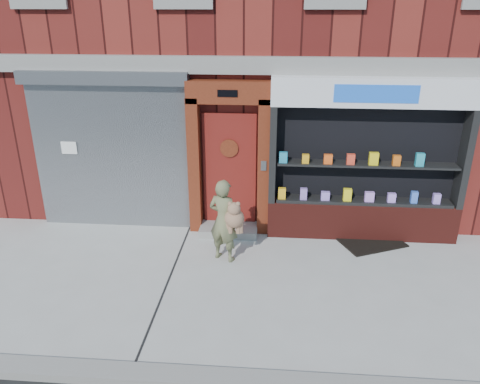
# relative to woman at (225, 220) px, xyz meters

# --- Properties ---
(ground) EXTENTS (80.00, 80.00, 0.00)m
(ground) POSITION_rel_woman_xyz_m (0.70, -0.72, -0.75)
(ground) COLOR #9E9E99
(ground) RESTS_ON ground
(curb) EXTENTS (60.00, 0.30, 0.12)m
(curb) POSITION_rel_woman_xyz_m (0.70, -2.87, -0.69)
(curb) COLOR gray
(curb) RESTS_ON ground
(building) EXTENTS (12.00, 8.16, 8.00)m
(building) POSITION_rel_woman_xyz_m (0.70, 5.27, 3.25)
(building) COLOR #4A1311
(building) RESTS_ON ground
(shutter_bay) EXTENTS (3.10, 0.30, 3.04)m
(shutter_bay) POSITION_rel_woman_xyz_m (-2.30, 1.20, 0.97)
(shutter_bay) COLOR gray
(shutter_bay) RESTS_ON ground
(red_door_bay) EXTENTS (1.52, 0.58, 2.90)m
(red_door_bay) POSITION_rel_woman_xyz_m (-0.05, 1.14, 0.70)
(red_door_bay) COLOR #511C0D
(red_door_bay) RESTS_ON ground
(pharmacy_bay) EXTENTS (3.50, 0.41, 3.00)m
(pharmacy_bay) POSITION_rel_woman_xyz_m (2.45, 1.09, 0.62)
(pharmacy_bay) COLOR #581A14
(pharmacy_bay) RESTS_ON ground
(woman) EXTENTS (0.67, 0.53, 1.47)m
(woman) POSITION_rel_woman_xyz_m (0.00, 0.00, 0.00)
(woman) COLOR #6A6C47
(woman) RESTS_ON ground
(doormat) EXTENTS (1.35, 1.18, 0.03)m
(doormat) POSITION_rel_woman_xyz_m (2.64, 0.83, -0.74)
(doormat) COLOR black
(doormat) RESTS_ON ground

